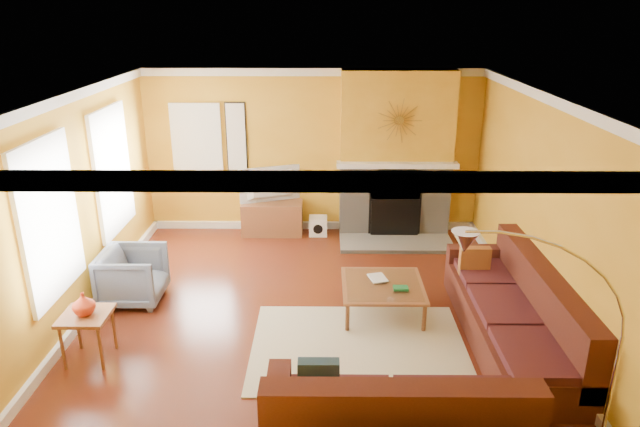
{
  "coord_description": "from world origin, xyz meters",
  "views": [
    {
      "loc": [
        0.21,
        -6.19,
        3.61
      ],
      "look_at": [
        0.14,
        0.4,
        1.21
      ],
      "focal_mm": 32.0,
      "sensor_mm": 36.0,
      "label": 1
    }
  ],
  "objects_px": {
    "coffee_table": "(382,298)",
    "arc_lamp": "(542,361)",
    "sectional_sofa": "(421,323)",
    "media_console": "(272,218)",
    "side_table": "(89,337)",
    "armchair": "(133,276)"
  },
  "relations": [
    {
      "from": "coffee_table",
      "to": "arc_lamp",
      "type": "height_order",
      "value": "arc_lamp"
    },
    {
      "from": "sectional_sofa",
      "to": "coffee_table",
      "type": "relative_size",
      "value": 3.58
    },
    {
      "from": "media_console",
      "to": "arc_lamp",
      "type": "height_order",
      "value": "arc_lamp"
    },
    {
      "from": "media_console",
      "to": "side_table",
      "type": "height_order",
      "value": "same"
    },
    {
      "from": "media_console",
      "to": "side_table",
      "type": "distance_m",
      "value": 4.02
    },
    {
      "from": "media_console",
      "to": "arc_lamp",
      "type": "xyz_separation_m",
      "value": [
        2.54,
        -5.21,
        0.79
      ]
    },
    {
      "from": "media_console",
      "to": "coffee_table",
      "type": "bearing_deg",
      "value": -58.67
    },
    {
      "from": "sectional_sofa",
      "to": "arc_lamp",
      "type": "bearing_deg",
      "value": -67.7
    },
    {
      "from": "media_console",
      "to": "armchair",
      "type": "xyz_separation_m",
      "value": [
        -1.59,
        -2.35,
        0.08
      ]
    },
    {
      "from": "coffee_table",
      "to": "armchair",
      "type": "distance_m",
      "value": 3.2
    },
    {
      "from": "arc_lamp",
      "to": "media_console",
      "type": "bearing_deg",
      "value": 116.02
    },
    {
      "from": "media_console",
      "to": "armchair",
      "type": "bearing_deg",
      "value": -123.98
    },
    {
      "from": "side_table",
      "to": "arc_lamp",
      "type": "bearing_deg",
      "value": -20.3
    },
    {
      "from": "sectional_sofa",
      "to": "coffee_table",
      "type": "height_order",
      "value": "sectional_sofa"
    },
    {
      "from": "sectional_sofa",
      "to": "coffee_table",
      "type": "bearing_deg",
      "value": 106.6
    },
    {
      "from": "armchair",
      "to": "sectional_sofa",
      "type": "bearing_deg",
      "value": -110.38
    },
    {
      "from": "sectional_sofa",
      "to": "armchair",
      "type": "relative_size",
      "value": 4.6
    },
    {
      "from": "sectional_sofa",
      "to": "media_console",
      "type": "height_order",
      "value": "sectional_sofa"
    },
    {
      "from": "media_console",
      "to": "sectional_sofa",
      "type": "bearing_deg",
      "value": -62.45
    },
    {
      "from": "armchair",
      "to": "arc_lamp",
      "type": "xyz_separation_m",
      "value": [
        4.13,
        -2.86,
        0.71
      ]
    },
    {
      "from": "sectional_sofa",
      "to": "media_console",
      "type": "relative_size",
      "value": 3.58
    },
    {
      "from": "armchair",
      "to": "side_table",
      "type": "xyz_separation_m",
      "value": [
        -0.07,
        -1.31,
        -0.08
      ]
    }
  ]
}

